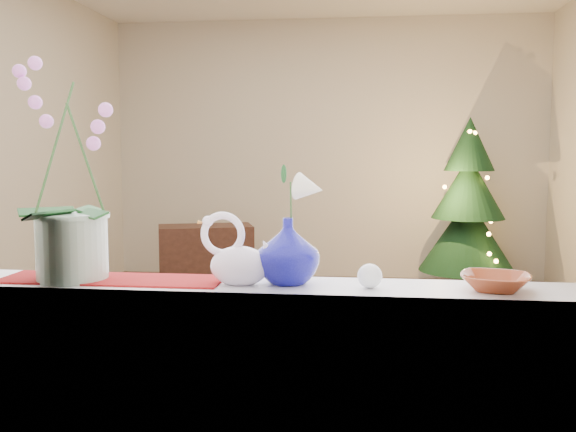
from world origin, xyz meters
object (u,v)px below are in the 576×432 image
blue_vase (288,246)px  orchid_pot (69,169)px  side_table (206,260)px  paperweight (370,276)px  amber_dish (496,283)px  swan (240,251)px  xmas_tree (468,205)px

blue_vase → orchid_pot: bearing=-177.8°
orchid_pot → side_table: orchid_pot is taller
paperweight → amber_dish: 0.36m
swan → blue_vase: 0.15m
swan → blue_vase: (0.14, 0.03, 0.01)m
swan → side_table: size_ratio=0.29×
orchid_pot → blue_vase: size_ratio=2.99×
xmas_tree → paperweight: bearing=-102.4°
blue_vase → swan: bearing=-166.6°
orchid_pot → xmas_tree: (1.88, 4.33, -0.44)m
blue_vase → paperweight: blue_vase is taller
xmas_tree → blue_vase: bearing=-105.6°
orchid_pot → side_table: (-0.56, 3.89, -0.95)m
orchid_pot → amber_dish: bearing=-0.0°
swan → xmas_tree: size_ratio=0.15×
blue_vase → xmas_tree: xmas_tree is taller
orchid_pot → blue_vase: orchid_pot is taller
paperweight → side_table: size_ratio=0.09×
paperweight → amber_dish: bearing=1.7°
blue_vase → paperweight: 0.26m
amber_dish → orchid_pot: bearing=180.0°
amber_dish → side_table: 4.35m
orchid_pot → paperweight: (0.93, -0.01, -0.31)m
orchid_pot → side_table: size_ratio=0.81×
side_table → swan: bearing=-92.7°
swan → blue_vase: blue_vase is taller
blue_vase → xmas_tree: bearing=74.4°
blue_vase → side_table: blue_vase is taller
paperweight → orchid_pot: bearing=179.3°
xmas_tree → amber_dish: bearing=-97.8°
paperweight → xmas_tree: 4.45m
blue_vase → xmas_tree: size_ratio=0.14×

